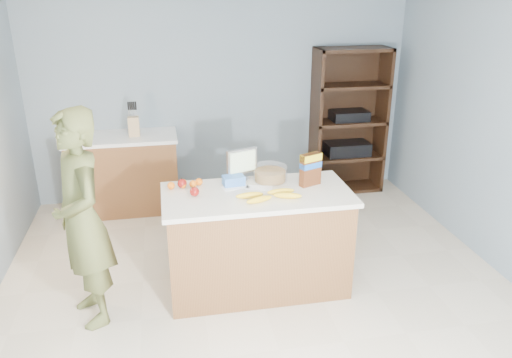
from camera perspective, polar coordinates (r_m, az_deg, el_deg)
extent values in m
cube|color=beige|center=(4.29, 0.91, -14.25)|extent=(4.50, 5.00, 0.02)
cube|color=gray|center=(6.08, -3.87, 9.51)|extent=(4.50, 0.02, 2.50)
cube|color=brown|center=(4.31, 0.13, -7.31)|extent=(1.50, 0.70, 0.86)
cube|color=silver|center=(4.11, 0.13, -1.81)|extent=(1.56, 0.76, 0.04)
cube|color=black|center=(4.51, 0.12, -11.55)|extent=(1.46, 0.66, 0.10)
cube|color=brown|center=(6.00, -14.74, 0.49)|extent=(1.20, 0.60, 0.86)
cube|color=white|center=(5.86, -15.15, 4.60)|extent=(1.24, 0.62, 0.04)
cube|color=black|center=(6.51, 9.98, 6.87)|extent=(0.90, 0.04, 1.80)
cube|color=black|center=(6.21, 6.82, 6.33)|extent=(0.04, 0.40, 1.80)
cube|color=black|center=(6.52, 14.10, 6.55)|extent=(0.04, 0.40, 1.80)
cube|color=black|center=(6.63, 10.04, -0.90)|extent=(0.90, 0.40, 0.04)
cube|color=black|center=(6.48, 10.28, 2.61)|extent=(0.90, 0.40, 0.04)
cube|color=black|center=(6.35, 10.54, 6.46)|extent=(0.90, 0.40, 0.04)
cube|color=black|center=(6.25, 10.83, 10.44)|extent=(0.90, 0.40, 0.04)
cube|color=black|center=(6.19, 11.11, 14.35)|extent=(0.90, 0.40, 0.04)
cube|color=black|center=(6.45, 10.34, 3.45)|extent=(0.55, 0.32, 0.16)
cube|color=black|center=(6.33, 10.59, 7.16)|extent=(0.45, 0.30, 0.12)
imported|color=brown|center=(3.96, -19.26, -4.45)|extent=(0.62, 0.73, 1.71)
cube|color=tan|center=(5.79, -13.78, 5.86)|extent=(0.12, 0.10, 0.22)
cylinder|color=black|center=(5.75, -14.32, 7.32)|extent=(0.02, 0.02, 0.09)
cylinder|color=black|center=(5.75, -14.12, 7.33)|extent=(0.02, 0.02, 0.09)
cylinder|color=black|center=(5.75, -13.92, 7.35)|extent=(0.02, 0.02, 0.09)
cylinder|color=black|center=(5.75, -13.72, 7.36)|extent=(0.02, 0.02, 0.09)
cylinder|color=black|center=(5.74, -13.52, 7.38)|extent=(0.02, 0.02, 0.09)
cube|color=white|center=(4.21, -2.36, -0.95)|extent=(0.24, 0.15, 0.00)
cube|color=white|center=(4.19, 0.35, -1.02)|extent=(0.24, 0.17, 0.00)
ellipsoid|color=yellow|center=(3.99, -0.75, -1.87)|extent=(0.23, 0.06, 0.05)
ellipsoid|color=yellow|center=(3.91, 0.36, -2.36)|extent=(0.23, 0.12, 0.05)
ellipsoid|color=yellow|center=(4.07, 2.86, -1.44)|extent=(0.23, 0.06, 0.05)
ellipsoid|color=yellow|center=(3.99, 3.63, -1.90)|extent=(0.23, 0.11, 0.05)
sphere|color=maroon|center=(4.23, -8.45, -0.52)|extent=(0.08, 0.08, 0.08)
sphere|color=maroon|center=(4.05, -7.04, -1.45)|extent=(0.08, 0.08, 0.08)
sphere|color=orange|center=(4.23, -8.37, -0.63)|extent=(0.06, 0.06, 0.06)
sphere|color=orange|center=(4.27, -8.32, -0.43)|extent=(0.06, 0.06, 0.06)
sphere|color=orange|center=(4.23, -7.21, -0.57)|extent=(0.06, 0.06, 0.06)
sphere|color=orange|center=(4.27, -6.53, -0.33)|extent=(0.06, 0.06, 0.06)
sphere|color=orange|center=(4.22, -9.69, -0.75)|extent=(0.06, 0.06, 0.06)
cube|color=blue|center=(4.25, -2.58, -0.17)|extent=(0.19, 0.14, 0.08)
cylinder|color=#267219|center=(4.35, 1.62, 0.41)|extent=(0.27, 0.27, 0.09)
cylinder|color=white|center=(4.34, 1.62, 0.66)|extent=(0.30, 0.30, 0.13)
cylinder|color=silver|center=(4.37, -1.60, 0.00)|extent=(0.12, 0.12, 0.01)
cylinder|color=silver|center=(4.36, -1.60, 0.38)|extent=(0.02, 0.02, 0.05)
cube|color=silver|center=(4.32, -1.62, 2.05)|extent=(0.28, 0.12, 0.22)
cube|color=yellow|center=(4.30, -1.49, 1.98)|extent=(0.23, 0.08, 0.18)
cube|color=#592B14|center=(4.23, 6.25, 1.08)|extent=(0.20, 0.13, 0.28)
cube|color=yellow|center=(4.19, 6.31, 2.49)|extent=(0.20, 0.14, 0.06)
cube|color=blue|center=(4.22, 6.27, 1.59)|extent=(0.20, 0.14, 0.05)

